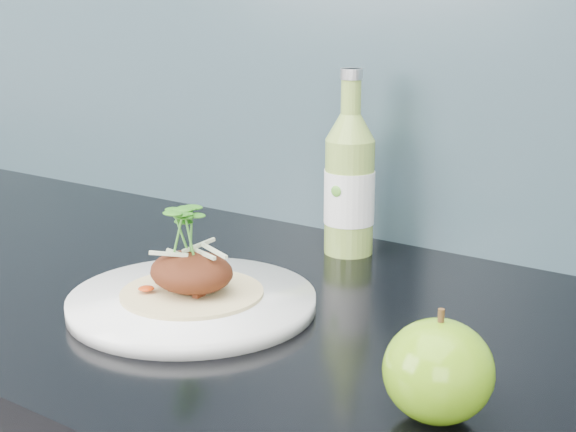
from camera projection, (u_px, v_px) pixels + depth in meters
name	position (u px, v px, depth m)	size (l,w,h in m)	color
dinner_plate	(192.00, 302.00, 0.84)	(0.32, 0.32, 0.02)	white
pork_taco	(191.00, 269.00, 0.83)	(0.15, 0.15, 0.10)	tan
green_apple	(438.00, 371.00, 0.60)	(0.11, 0.11, 0.09)	#5F9610
cider_bottle_left	(349.00, 184.00, 1.02)	(0.08, 0.08, 0.23)	#94BE4F
cider_bottle_right	(350.00, 185.00, 1.01)	(0.06, 0.07, 0.23)	#8BAD48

